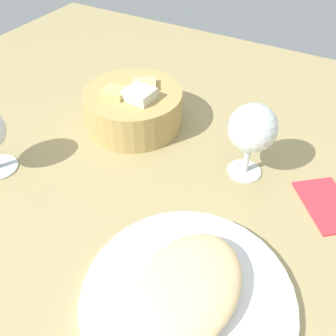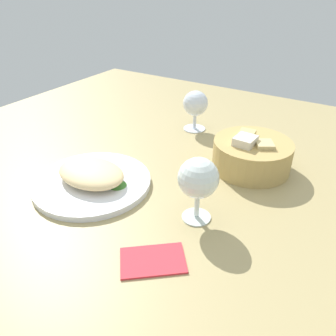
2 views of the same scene
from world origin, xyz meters
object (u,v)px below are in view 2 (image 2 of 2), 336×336
at_px(folded_napkin, 153,259).
at_px(plate, 92,182).
at_px(wine_glass_far, 195,105).
at_px(bread_basket, 252,154).
at_px(wine_glass_near, 198,180).

bearing_deg(folded_napkin, plate, 114.95).
distance_m(wine_glass_far, folded_napkin, 0.56).
xyz_separation_m(bread_basket, wine_glass_far, (-0.23, 0.14, 0.04)).
distance_m(wine_glass_near, wine_glass_far, 0.43).
relative_size(wine_glass_near, wine_glass_far, 1.10).
bearing_deg(wine_glass_far, wine_glass_near, -61.73).
relative_size(bread_basket, wine_glass_far, 1.57).
height_order(plate, folded_napkin, plate).
bearing_deg(wine_glass_near, folded_napkin, -93.71).
xyz_separation_m(plate, folded_napkin, (0.25, -0.12, -0.00)).
bearing_deg(wine_glass_far, plate, -97.58).
xyz_separation_m(bread_basket, wine_glass_near, (-0.02, -0.24, 0.05)).
height_order(wine_glass_near, folded_napkin, wine_glass_near).
distance_m(plate, bread_basket, 0.39).
height_order(bread_basket, wine_glass_near, wine_glass_near).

